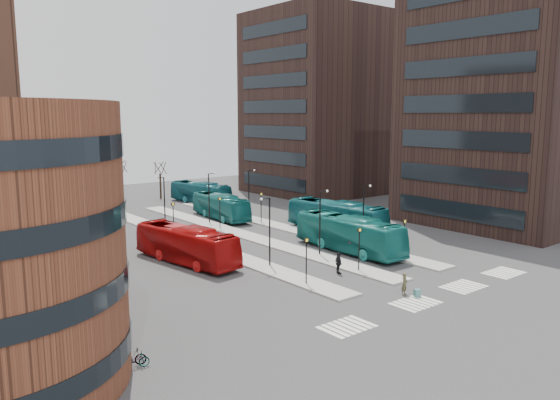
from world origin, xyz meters
TOP-DOWN VIEW (x-y plane):
  - ground at (0.00, 0.00)m, footprint 160.00×160.00m
  - island_left at (-4.00, 30.00)m, footprint 2.50×45.00m
  - island_mid at (2.00, 30.00)m, footprint 2.50×45.00m
  - island_right at (8.00, 30.00)m, footprint 2.50×45.00m
  - suitcase at (0.16, 4.75)m, footprint 0.56×0.50m
  - red_bus at (-8.50, 23.81)m, footprint 4.52×12.37m
  - teal_bus_a at (5.96, 17.42)m, footprint 3.42×12.90m
  - teal_bus_b at (5.34, 39.70)m, footprint 3.69×11.60m
  - teal_bus_c at (11.39, 24.63)m, footprint 4.21×13.09m
  - teal_bus_d at (9.57, 51.93)m, footprint 4.34×11.88m
  - traveller at (-0.23, 5.64)m, footprint 0.70×0.54m
  - commuter_a at (-6.46, 19.93)m, footprint 1.04×0.94m
  - commuter_b at (-0.21, 12.62)m, footprint 0.81×1.19m
  - commuter_c at (4.55, 15.79)m, footprint 0.78×1.11m
  - bicycle_near at (-21.00, 7.03)m, footprint 1.74×0.96m
  - bicycle_mid at (-21.00, 7.38)m, footprint 1.69×1.02m
  - bicycle_far at (-21.00, 9.82)m, footprint 1.66×1.13m
  - crosswalk_stripes at (1.75, 4.00)m, footprint 22.35×2.40m
  - tower_near at (31.98, 16.00)m, footprint 20.12×20.00m
  - tower_far at (31.98, 50.00)m, footprint 20.12×20.00m
  - sign_poles at (1.60, 23.00)m, footprint 12.45×22.12m
  - lamp_posts at (2.64, 28.00)m, footprint 14.04×20.24m
  - bare_trees at (2.67, 62.67)m, footprint 10.97×8.14m

SIDE VIEW (x-z plane):
  - ground at x=0.00m, z-range 0.00..0.00m
  - crosswalk_stripes at x=1.75m, z-range 0.00..0.01m
  - island_left at x=-4.00m, z-range 0.00..0.15m
  - island_mid at x=2.00m, z-range 0.00..0.15m
  - island_right at x=8.00m, z-range 0.00..0.15m
  - suitcase at x=0.16m, z-range 0.00..0.58m
  - bicycle_far at x=-21.00m, z-range 0.00..0.82m
  - bicycle_near at x=-21.00m, z-range 0.00..0.87m
  - bicycle_mid at x=-21.00m, z-range 0.00..0.98m
  - commuter_c at x=4.55m, z-range 0.00..1.57m
  - traveller at x=-0.23m, z-range 0.00..1.69m
  - commuter_a at x=-6.46m, z-range 0.00..1.75m
  - commuter_b at x=-0.21m, z-range 0.00..1.88m
  - teal_bus_b at x=5.34m, z-range 0.00..3.18m
  - teal_bus_d at x=9.57m, z-range 0.00..3.23m
  - red_bus at x=-8.50m, z-range 0.00..3.37m
  - teal_bus_a at x=5.96m, z-range 0.00..3.57m
  - teal_bus_c at x=11.39m, z-range 0.00..3.58m
  - sign_poles at x=1.60m, z-range 0.58..4.23m
  - bare_trees at x=2.67m, z-range -0.22..5.67m
  - lamp_posts at x=2.64m, z-range 0.52..6.64m
  - tower_near at x=31.98m, z-range 0.00..30.00m
  - tower_far at x=31.98m, z-range 0.00..30.00m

